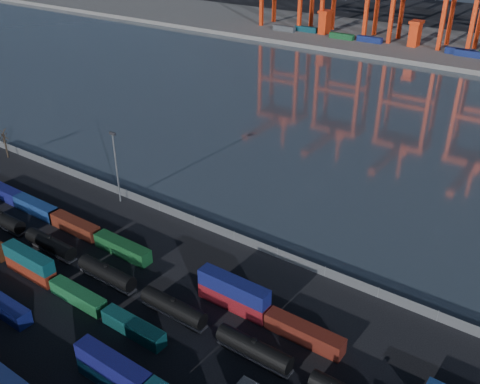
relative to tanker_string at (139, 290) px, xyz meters
The scene contains 12 objects.
ground 5.41m from the tanker_string, 59.99° to the right, with size 700.00×700.00×0.00m, color black.
harbor_water 100.67m from the tanker_string, 88.56° to the left, with size 700.00×700.00×0.00m, color #2E3943.
far_quay 205.64m from the tanker_string, 89.30° to the left, with size 700.00×70.00×2.00m, color #514F4C.
container_row_south 15.32m from the tanker_string, 89.95° to the right, with size 140.26×2.54×5.42m.
container_row_mid 6.68m from the tanker_string, 76.56° to the right, with size 141.38×2.38×5.08m.
container_row_north 19.87m from the tanker_string, 22.30° to the left, with size 141.40×2.62×5.59m.
tanker_string is the anchor object (origin of this frame).
waterfront_fence 23.77m from the tanker_string, 83.89° to the left, with size 160.12×0.12×2.20m.
bare_tree 71.95m from the tanker_string, 163.08° to the left, with size 2.12×2.07×8.08m.
yard_light_mast 35.73m from the tanker_string, 141.80° to the left, with size 1.60×0.40×16.60m.
quay_containers 191.28m from the tanker_string, 92.54° to the left, with size 172.58×10.99×2.60m.
straddle_carriers 195.71m from the tanker_string, 89.99° to the left, with size 140.00×7.00×11.10m.
Camera 1 is at (52.17, -43.34, 58.77)m, focal length 40.00 mm.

